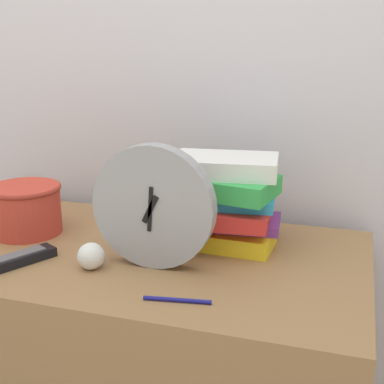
# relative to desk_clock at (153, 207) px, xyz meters

# --- Properties ---
(wall_back) EXTENTS (6.00, 0.04, 2.40)m
(wall_back) POSITION_rel_desk_clock_xyz_m (-0.10, 0.42, 0.34)
(wall_back) COLOR silver
(wall_back) RESTS_ON ground_plane
(desk_clock) EXTENTS (0.26, 0.04, 0.26)m
(desk_clock) POSITION_rel_desk_clock_xyz_m (0.00, 0.00, 0.00)
(desk_clock) COLOR #99999E
(desk_clock) RESTS_ON desk
(book_stack) EXTENTS (0.26, 0.22, 0.20)m
(book_stack) POSITION_rel_desk_clock_xyz_m (0.11, 0.16, -0.02)
(book_stack) COLOR yellow
(book_stack) RESTS_ON desk
(basket) EXTENTS (0.17, 0.17, 0.12)m
(basket) POSITION_rel_desk_clock_xyz_m (-0.37, 0.09, -0.06)
(basket) COLOR #C63D2D
(basket) RESTS_ON desk
(tv_remote) EXTENTS (0.12, 0.18, 0.02)m
(tv_remote) POSITION_rel_desk_clock_xyz_m (-0.28, -0.09, -0.12)
(tv_remote) COLOR black
(tv_remote) RESTS_ON desk
(crumpled_paper_ball) EXTENTS (0.06, 0.06, 0.06)m
(crumpled_paper_ball) POSITION_rel_desk_clock_xyz_m (-0.12, -0.05, -0.10)
(crumpled_paper_ball) COLOR white
(crumpled_paper_ball) RESTS_ON desk
(pen) EXTENTS (0.12, 0.03, 0.01)m
(pen) POSITION_rel_desk_clock_xyz_m (0.10, -0.14, -0.12)
(pen) COLOR navy
(pen) RESTS_ON desk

